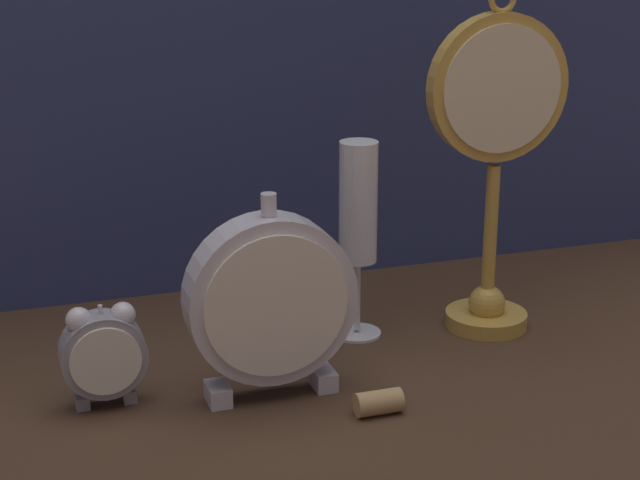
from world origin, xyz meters
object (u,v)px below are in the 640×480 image
object	(u,v)px
mantel_clock_silver	(271,301)
alarm_clock_twin_bell	(103,351)
champagne_flute	(358,217)
pocket_watch_on_stand	(495,157)
wine_cork	(378,402)

from	to	relation	value
mantel_clock_silver	alarm_clock_twin_bell	bearing A→B (deg)	169.35
alarm_clock_twin_bell	champagne_flute	world-z (taller)	champagne_flute
champagne_flute	mantel_clock_silver	bearing A→B (deg)	-138.65
pocket_watch_on_stand	champagne_flute	xyz separation A→B (m)	(-0.14, 0.02, -0.06)
mantel_clock_silver	wine_cork	bearing A→B (deg)	-39.03
mantel_clock_silver	champagne_flute	xyz separation A→B (m)	(0.12, 0.11, 0.04)
alarm_clock_twin_bell	mantel_clock_silver	world-z (taller)	mantel_clock_silver
wine_cork	mantel_clock_silver	bearing A→B (deg)	140.97
champagne_flute	wine_cork	distance (m)	0.21
alarm_clock_twin_bell	mantel_clock_silver	size ratio (longest dim) A/B	0.50
pocket_watch_on_stand	wine_cork	size ratio (longest dim) A/B	8.51
pocket_watch_on_stand	mantel_clock_silver	distance (m)	0.29
alarm_clock_twin_bell	wine_cork	bearing A→B (deg)	-22.13
pocket_watch_on_stand	alarm_clock_twin_bell	size ratio (longest dim) A/B	3.68
pocket_watch_on_stand	wine_cork	distance (m)	0.29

